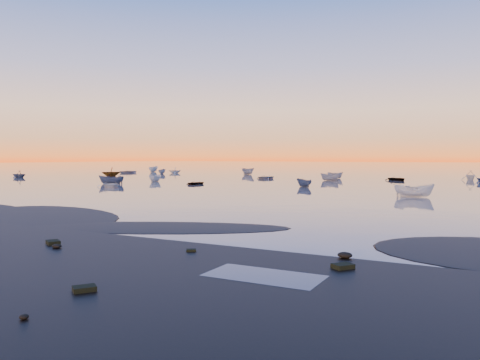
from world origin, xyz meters
The scene contains 5 objects.
ground centered at (0.00, 100.00, 0.00)m, with size 600.00×600.00×0.00m, color #70655E.
mud_lobes centered at (0.00, -1.00, 0.01)m, with size 140.00×6.00×0.07m, color black, non-canonical shape.
moored_fleet centered at (0.00, 53.00, 0.00)m, with size 124.00×58.00×1.20m, color silver, non-canonical shape.
boat_near_left centered at (-17.77, 26.31, 0.00)m, with size 4.37×1.82×1.09m, color silver.
boat_near_center centered at (20.58, 29.18, 0.00)m, with size 3.92×1.66×1.36m, color silver.
Camera 1 is at (27.05, -21.26, 4.06)m, focal length 35.00 mm.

